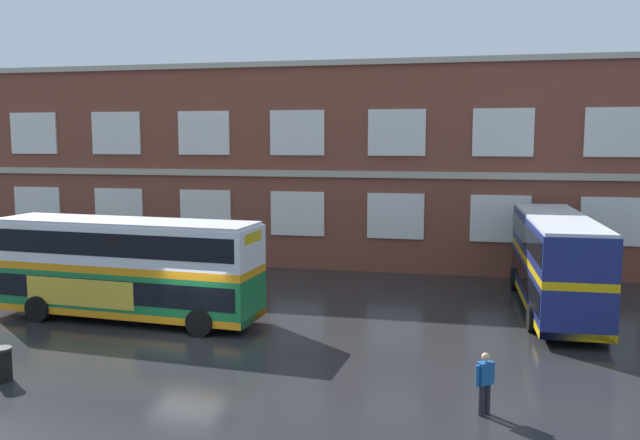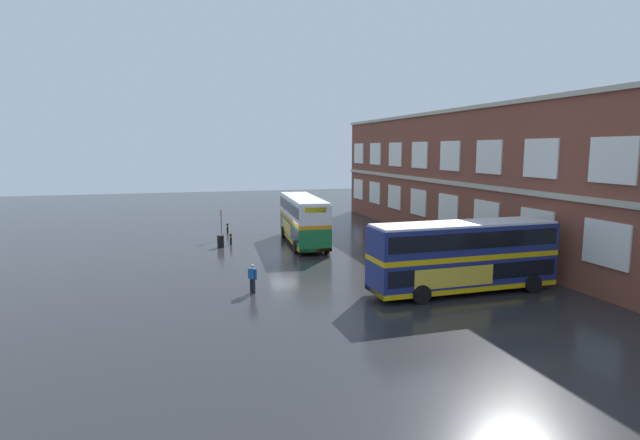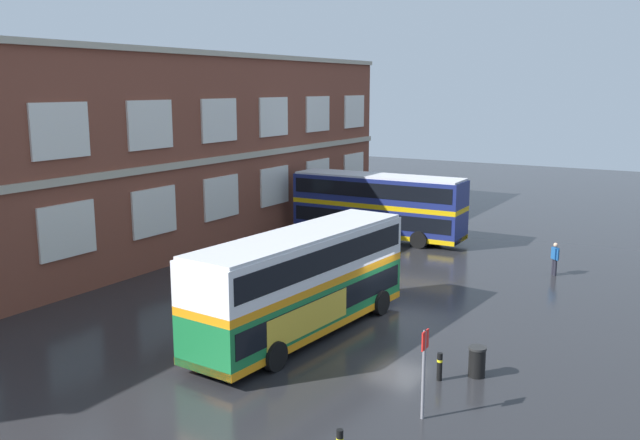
# 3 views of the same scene
# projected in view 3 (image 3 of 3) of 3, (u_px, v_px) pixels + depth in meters

# --- Properties ---
(ground_plane) EXTENTS (120.00, 120.00, 0.00)m
(ground_plane) POSITION_uv_depth(u_px,v_px,m) (352.00, 310.00, 29.50)
(ground_plane) COLOR #232326
(brick_terminal_building) EXTENTS (49.20, 8.19, 11.49)m
(brick_terminal_building) POSITION_uv_depth(u_px,v_px,m) (97.00, 160.00, 36.92)
(brick_terminal_building) COLOR brown
(brick_terminal_building) RESTS_ON ground
(double_decker_near) EXTENTS (11.15, 3.44, 4.07)m
(double_decker_near) POSITION_uv_depth(u_px,v_px,m) (302.00, 281.00, 26.21)
(double_decker_near) COLOR #197038
(double_decker_near) RESTS_ON ground
(double_decker_middle) EXTENTS (3.07, 11.06, 4.07)m
(double_decker_middle) POSITION_uv_depth(u_px,v_px,m) (378.00, 205.00, 43.14)
(double_decker_middle) COLOR navy
(double_decker_middle) RESTS_ON ground
(waiting_passenger) EXTENTS (0.55, 0.50, 1.70)m
(waiting_passenger) POSITION_uv_depth(u_px,v_px,m) (555.00, 257.00, 34.86)
(waiting_passenger) COLOR black
(waiting_passenger) RESTS_ON ground
(bus_stand_flag) EXTENTS (0.44, 0.10, 2.70)m
(bus_stand_flag) POSITION_uv_depth(u_px,v_px,m) (424.00, 366.00, 19.56)
(bus_stand_flag) COLOR slate
(bus_stand_flag) RESTS_ON ground
(station_litter_bin) EXTENTS (0.60, 0.60, 1.03)m
(station_litter_bin) POSITION_uv_depth(u_px,v_px,m) (477.00, 361.00, 22.70)
(station_litter_bin) COLOR black
(station_litter_bin) RESTS_ON ground
(safety_bollard_east) EXTENTS (0.19, 0.19, 0.95)m
(safety_bollard_east) POSITION_uv_depth(u_px,v_px,m) (440.00, 366.00, 22.38)
(safety_bollard_east) COLOR black
(safety_bollard_east) RESTS_ON ground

